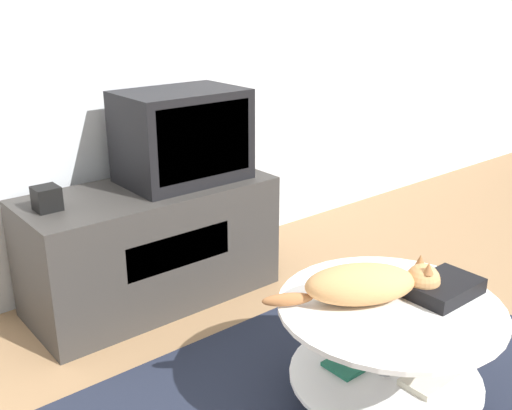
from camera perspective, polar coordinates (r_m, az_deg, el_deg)
name	(u,v)px	position (r m, az deg, el deg)	size (l,w,h in m)	color
wall_back	(121,16)	(3.00, -12.76, 17.15)	(8.00, 0.05, 2.60)	silver
tv_stand	(151,245)	(2.88, -9.93, -3.73)	(1.16, 0.51, 0.56)	#33302D
tv	(182,136)	(2.83, -7.05, 6.55)	(0.57, 0.39, 0.43)	black
speaker	(47,198)	(2.59, -19.31, 0.59)	(0.10, 0.10, 0.10)	black
coffee_table	(388,341)	(2.13, 12.46, -12.49)	(0.75, 0.75, 0.41)	#B2B2B7
dvd_box	(444,288)	(2.16, 17.48, -7.54)	(0.25, 0.17, 0.05)	black
cat	(368,284)	(2.04, 10.60, -7.38)	(0.55, 0.36, 0.14)	tan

